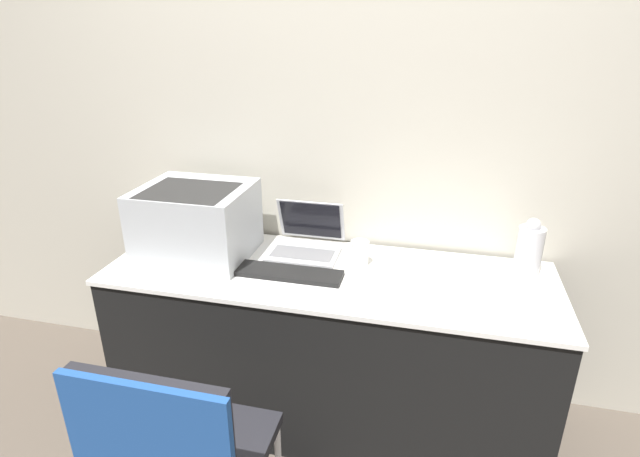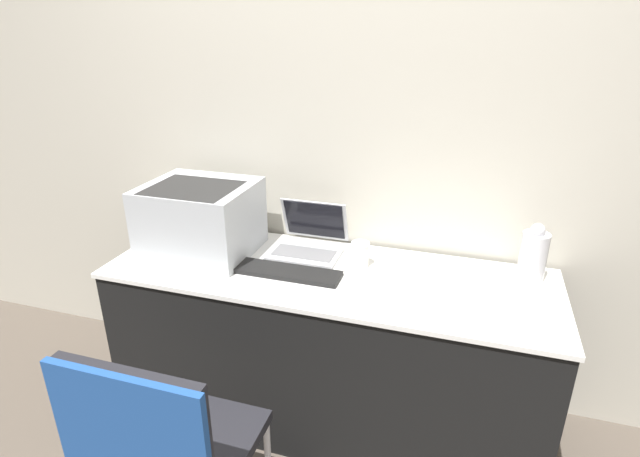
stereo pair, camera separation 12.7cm
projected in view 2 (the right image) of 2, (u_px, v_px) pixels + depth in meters
wall_back at (352, 127)px, 2.21m from camera, size 8.00×0.05×2.60m
table at (327, 346)px, 2.24m from camera, size 1.88×0.63×0.76m
printer at (200, 216)px, 2.22m from camera, size 0.47×0.41×0.32m
laptop_left at (309, 241)px, 2.27m from camera, size 0.31×0.30×0.22m
external_keyboard at (285, 272)px, 2.08m from camera, size 0.47×0.12×0.02m
coffee_cup at (360, 254)px, 2.13m from camera, size 0.08×0.08×0.11m
metal_pitcher at (533, 256)px, 1.98m from camera, size 0.11×0.11×0.25m
chair at (159, 444)px, 1.47m from camera, size 0.48×0.44×0.91m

